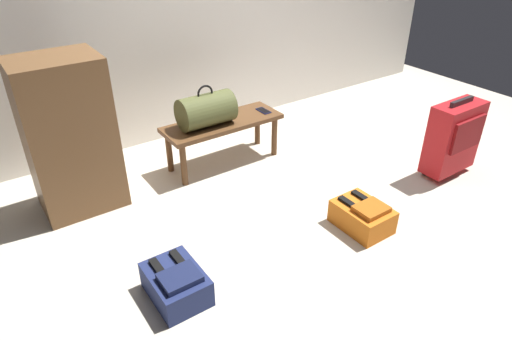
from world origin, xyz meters
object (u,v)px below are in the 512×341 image
at_px(suitcase_upright_red, 454,137).
at_px(side_cabinet, 70,136).
at_px(bench, 223,127).
at_px(backpack_orange, 362,216).
at_px(duffel_bag_olive, 206,110).
at_px(backpack_navy, 176,283).
at_px(cell_phone, 263,111).

bearing_deg(suitcase_upright_red, side_cabinet, 153.83).
bearing_deg(bench, backpack_orange, -77.00).
relative_size(bench, duffel_bag_olive, 2.27).
xyz_separation_m(backpack_navy, side_cabinet, (-0.16, 1.24, 0.46)).
xyz_separation_m(backpack_navy, backpack_orange, (1.32, -0.15, 0.00)).
bearing_deg(bench, side_cabinet, 176.88).
bearing_deg(bench, suitcase_upright_red, -40.61).
bearing_deg(backpack_navy, suitcase_upright_red, -0.78).
distance_m(cell_phone, backpack_orange, 1.33).
bearing_deg(backpack_navy, bench, 48.99).
bearing_deg(side_cabinet, bench, -3.12).
bearing_deg(duffel_bag_olive, bench, 0.00).
xyz_separation_m(bench, backpack_orange, (0.30, -1.32, -0.24)).
bearing_deg(backpack_orange, bench, 103.00).
xyz_separation_m(duffel_bag_olive, backpack_orange, (0.45, -1.32, -0.43)).
height_order(suitcase_upright_red, side_cabinet, side_cabinet).
bearing_deg(bench, backpack_navy, -131.01).
bearing_deg(backpack_orange, backpack_navy, 173.68).
xyz_separation_m(suitcase_upright_red, backpack_navy, (-2.42, 0.03, -0.24)).
distance_m(duffel_bag_olive, suitcase_upright_red, 1.97).
bearing_deg(backpack_orange, cell_phone, 85.99).
xyz_separation_m(backpack_orange, side_cabinet, (-1.48, 1.38, 0.46)).
bearing_deg(suitcase_upright_red, duffel_bag_olive, 142.15).
xyz_separation_m(cell_phone, backpack_orange, (-0.09, -1.29, -0.30)).
bearing_deg(duffel_bag_olive, suitcase_upright_red, -37.85).
relative_size(bench, side_cabinet, 0.91).
xyz_separation_m(bench, duffel_bag_olive, (-0.15, -0.00, 0.19)).
xyz_separation_m(cell_phone, side_cabinet, (-1.57, 0.09, 0.16)).
bearing_deg(suitcase_upright_red, backpack_navy, 179.22).
relative_size(cell_phone, suitcase_upright_red, 0.22).
height_order(bench, backpack_navy, bench).
bearing_deg(backpack_navy, side_cabinet, 97.27).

